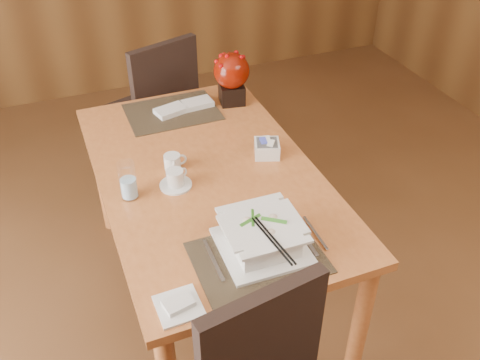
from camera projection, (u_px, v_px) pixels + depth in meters
name	position (u px, v px, depth m)	size (l,w,h in m)	color
dining_table	(208.00, 190.00, 2.34)	(0.90, 1.50, 0.75)	#BD6A34
placemat_near	(258.00, 258.00, 1.88)	(0.45, 0.33, 0.01)	black
placemat_far	(172.00, 112.00, 2.69)	(0.45, 0.33, 0.01)	black
soup_setting	(262.00, 236.00, 1.88)	(0.31, 0.31, 0.12)	silver
coffee_cup	(175.00, 179.00, 2.19)	(0.13, 0.13, 0.08)	silver
water_glass	(128.00, 181.00, 2.10)	(0.07, 0.07, 0.16)	white
creamer_jug	(172.00, 162.00, 2.29)	(0.09, 0.09, 0.07)	silver
sugar_caddy	(267.00, 149.00, 2.37)	(0.11, 0.11, 0.07)	silver
berry_decor	(232.00, 75.00, 2.69)	(0.18, 0.18, 0.27)	black
napkins_far	(186.00, 106.00, 2.70)	(0.30, 0.11, 0.03)	silver
bread_plate	(179.00, 306.00, 1.70)	(0.14, 0.14, 0.01)	silver
far_chair	(157.00, 104.00, 3.20)	(0.56, 0.56, 0.96)	black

